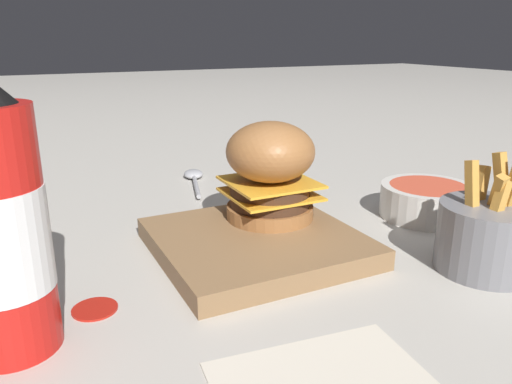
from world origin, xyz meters
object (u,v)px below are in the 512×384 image
Objects in this scene: serving_board at (256,243)px; fries_basket at (488,236)px; spoon at (194,176)px; burger at (270,170)px; side_bowl at (427,200)px.

fries_basket is (-0.20, 0.15, 0.03)m from serving_board.
serving_board reaches higher than spoon.
serving_board is 0.09m from burger.
fries_basket is 0.82× the size of spoon.
burger is 0.95× the size of side_bowl.
serving_board is at bearing -170.70° from spoon.
serving_board is 0.27m from side_bowl.
fries_basket is 0.17m from side_bowl.
burger is 0.24m from side_bowl.
serving_board is 1.74× the size of side_bowl.
spoon is (0.16, -0.47, -0.03)m from fries_basket.
burger is at bearing -49.46° from fries_basket.
spoon is at bearing -96.61° from serving_board.
serving_board is 1.43× the size of spoon.
serving_board is at bearing 45.60° from burger.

